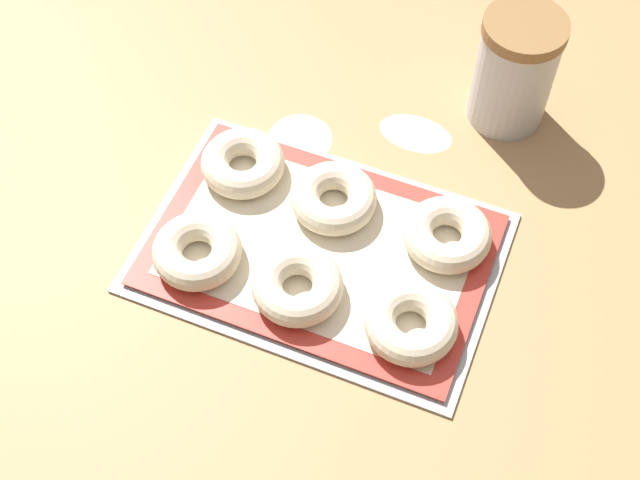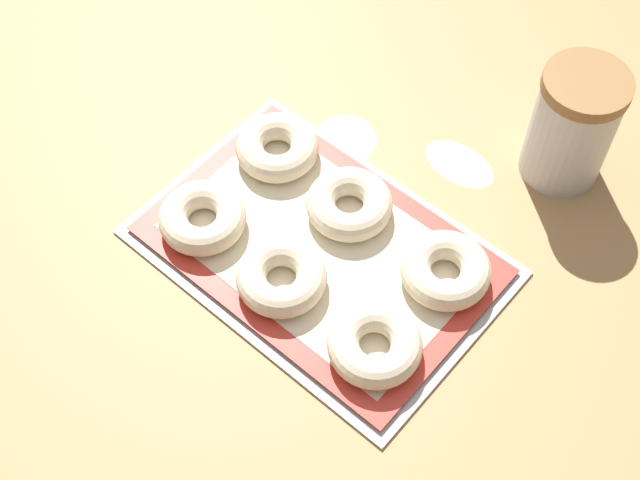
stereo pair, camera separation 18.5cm
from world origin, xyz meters
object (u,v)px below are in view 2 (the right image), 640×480
object	(u,v)px
bagel_back_center	(352,206)
bagel_back_right	(446,270)
bagel_front_left	(202,218)
bagel_back_left	(277,148)
flour_canister	(572,126)
bagel_front_right	(375,345)
baking_tray	(320,251)
bagel_front_center	(281,277)

from	to	relation	value
bagel_back_center	bagel_back_right	distance (m)	0.14
bagel_front_left	bagel_back_left	world-z (taller)	same
bagel_front_left	bagel_back_right	world-z (taller)	same
bagel_front_left	flour_canister	xyz separation A→B (m)	(0.27, 0.36, 0.05)
bagel_front_left	bagel_front_right	xyz separation A→B (m)	(0.26, 0.00, 0.00)
bagel_back_right	bagel_back_center	bearing A→B (deg)	-179.64
bagel_back_center	bagel_back_right	world-z (taller)	same
bagel_back_center	flour_canister	size ratio (longest dim) A/B	0.65
baking_tray	bagel_front_center	distance (m)	0.07
bagel_front_right	bagel_back_center	xyz separation A→B (m)	(-0.14, 0.12, 0.00)
baking_tray	bagel_back_left	xyz separation A→B (m)	(-0.13, 0.07, 0.02)
baking_tray	bagel_back_center	bearing A→B (deg)	93.12
bagel_front_left	baking_tray	bearing A→B (deg)	28.09
bagel_back_right	flour_canister	distance (m)	0.24
bagel_front_center	flour_canister	xyz separation A→B (m)	(0.14, 0.36, 0.05)
bagel_front_center	bagel_back_right	size ratio (longest dim) A/B	1.00
bagel_front_left	flour_canister	distance (m)	0.45
bagel_front_center	baking_tray	bearing A→B (deg)	89.51
bagel_front_right	flour_canister	world-z (taller)	flour_canister
bagel_back_center	bagel_front_right	bearing A→B (deg)	-42.45
baking_tray	bagel_back_center	size ratio (longest dim) A/B	3.98
bagel_back_left	flour_canister	world-z (taller)	flour_canister
bagel_front_left	bagel_front_center	bearing A→B (deg)	0.44
bagel_front_left	bagel_back_center	distance (m)	0.18
bagel_front_left	bagel_back_left	bearing A→B (deg)	91.97
baking_tray	bagel_back_right	bearing A→B (deg)	24.88
flour_canister	bagel_front_center	bearing A→B (deg)	-111.73
bagel_front_center	bagel_front_right	bearing A→B (deg)	1.32
bagel_front_right	bagel_front_center	bearing A→B (deg)	-178.68
bagel_front_center	bagel_back_left	xyz separation A→B (m)	(-0.13, 0.14, 0.00)
bagel_front_center	bagel_back_center	size ratio (longest dim) A/B	1.00
bagel_front_center	bagel_back_right	world-z (taller)	same
bagel_back_right	flour_canister	bearing A→B (deg)	87.89
bagel_front_left	bagel_front_center	world-z (taller)	same
bagel_back_left	bagel_back_center	bearing A→B (deg)	-3.39
flour_canister	bagel_front_right	bearing A→B (deg)	-91.64
bagel_back_left	bagel_back_right	xyz separation A→B (m)	(0.27, -0.01, 0.00)
bagel_front_left	bagel_front_center	xyz separation A→B (m)	(0.13, 0.00, 0.00)
bagel_back_right	bagel_front_right	bearing A→B (deg)	-90.78
bagel_front_center	bagel_back_right	distance (m)	0.19
baking_tray	bagel_back_center	distance (m)	0.07
baking_tray	flour_canister	world-z (taller)	flour_canister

